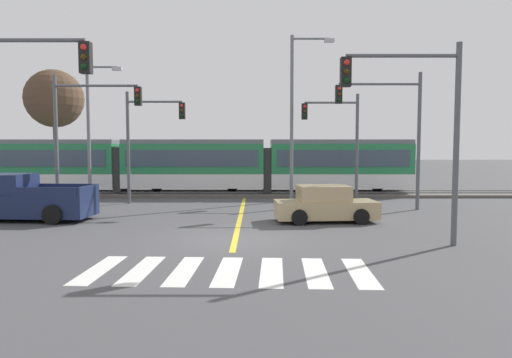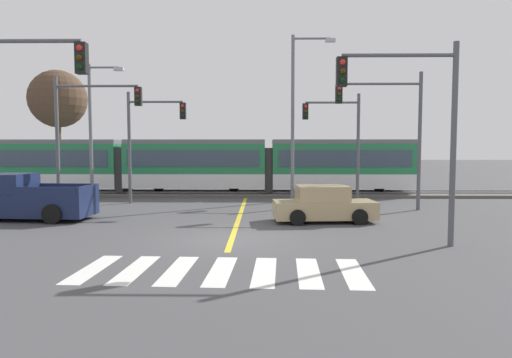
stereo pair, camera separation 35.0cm
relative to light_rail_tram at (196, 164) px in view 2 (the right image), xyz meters
name	(u,v)px [view 2 (the right image)]	position (x,y,z in m)	size (l,w,h in m)	color
ground_plane	(232,240)	(3.32, -14.53, -2.05)	(200.00, 200.00, 0.00)	#474749
track_bed	(247,194)	(3.32, 0.01, -1.96)	(120.00, 4.00, 0.18)	#56514C
rail_near	(246,192)	(3.32, -0.71, -1.82)	(120.00, 0.08, 0.10)	#939399
rail_far	(247,190)	(3.32, 0.73, -1.82)	(120.00, 0.08, 0.10)	#939399
light_rail_tram	(196,164)	(0.00, 0.00, 0.00)	(28.00, 2.64, 3.43)	silver
crosswalk_stripe_0	(93,269)	(0.03, -18.31, -2.04)	(0.56, 2.80, 0.01)	silver
crosswalk_stripe_1	(135,269)	(1.13, -18.36, -2.04)	(0.56, 2.80, 0.01)	silver
crosswalk_stripe_2	(178,270)	(2.22, -18.41, -2.04)	(0.56, 2.80, 0.01)	silver
crosswalk_stripe_3	(221,271)	(3.32, -18.46, -2.04)	(0.56, 2.80, 0.01)	silver
crosswalk_stripe_4	(265,271)	(4.42, -18.51, -2.04)	(0.56, 2.80, 0.01)	silver
crosswalk_stripe_5	(309,272)	(5.52, -18.55, -2.04)	(0.56, 2.80, 0.01)	silver
crosswalk_stripe_6	(353,273)	(6.62, -18.60, -2.04)	(0.56, 2.80, 0.01)	silver
lane_centre_line	(240,216)	(3.32, -9.23, -2.04)	(0.20, 14.46, 0.01)	gold
sedan_crossing	(324,205)	(6.93, -10.76, -1.35)	(4.32, 2.16, 1.52)	tan
pickup_truck	(26,200)	(-5.82, -10.42, -1.20)	(5.50, 2.46, 1.98)	#192347
traffic_light_far_left	(148,132)	(-1.97, -4.55, 1.94)	(3.25, 0.38, 6.16)	#515459
traffic_light_far_right	(340,132)	(8.72, -3.77, 1.94)	(3.25, 0.38, 6.13)	#515459
traffic_light_near_right	(415,112)	(9.09, -15.45, 2.15)	(3.75, 0.38, 6.35)	#515459
traffic_light_mid_left	(85,122)	(-4.26, -7.63, 2.27)	(4.25, 0.38, 6.54)	#515459
traffic_light_mid_right	(393,120)	(10.75, -7.11, 2.39)	(4.25, 0.38, 6.79)	#515459
traffic_light_near_left	(4,105)	(-3.21, -16.37, 2.31)	(3.75, 0.38, 6.63)	#515459
street_lamp_west	(94,123)	(-5.67, -2.67, 2.52)	(2.14, 0.28, 8.01)	slate
street_lamp_centre	(297,108)	(6.30, -3.44, 3.31)	(2.48, 0.28, 9.46)	slate
bare_tree_far_west	(58,99)	(-10.76, 3.97, 4.61)	(4.21, 4.21, 8.79)	brown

